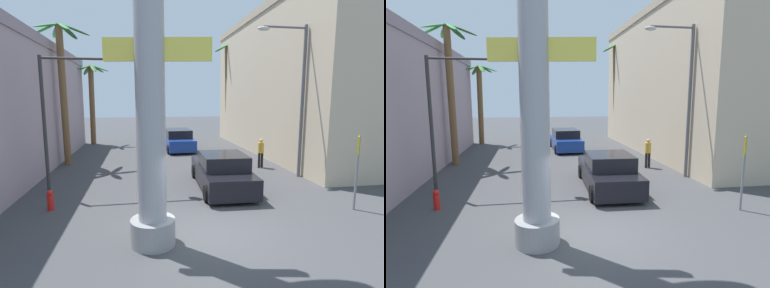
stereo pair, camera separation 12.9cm
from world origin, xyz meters
The scene contains 13 objects.
ground_plane centered at (0.00, 10.00, 0.00)m, with size 88.52×88.52×0.00m, color #424244.
building_right centered at (10.13, 12.25, 4.91)m, with size 8.66×18.02×9.80m.
neon_sign_pole centered at (-1.71, -0.41, 4.55)m, with size 3.01×1.20×9.94m.
street_lamp centered at (5.38, 5.43, 4.38)m, with size 2.46×0.28×7.26m.
crossing_sign centered at (5.35, 0.92, 1.74)m, with size 0.47×0.47×2.65m.
traffic_light_mast centered at (-4.21, 4.65, 3.91)m, with size 4.91×0.32×5.52m.
car_lead centered at (1.44, 4.22, 0.70)m, with size 2.28×5.10×1.56m.
car_far centered at (0.78, 14.27, 0.74)m, with size 2.17×4.81×1.56m.
palm_tree_far_left centered at (-5.93, 18.22, 3.98)m, with size 2.93×2.72×6.64m.
palm_tree_mid_left centered at (-6.26, 10.20, 4.89)m, with size 3.15×3.00×8.01m.
palm_tree_far_right centered at (5.99, 19.11, 5.45)m, with size 2.67×2.72×8.71m.
pedestrian_mid_right centered at (4.62, 7.56, 0.96)m, with size 0.42×0.42×1.65m.
fire_hydrant centered at (-5.15, 2.66, 0.35)m, with size 0.22×0.22×0.72m.
Camera 1 is at (-1.98, -8.03, 3.88)m, focal length 28.00 mm.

